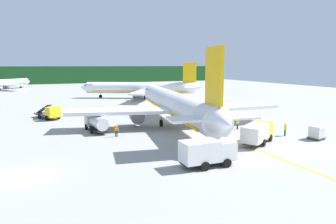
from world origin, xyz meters
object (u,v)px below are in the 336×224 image
(service_truck_baggage, at_px, (50,113))
(service_truck_catering, at_px, (96,122))
(service_truck_fuel, at_px, (258,132))
(crew_marshaller, at_px, (116,130))
(crew_loader_right, at_px, (238,123))
(service_truck_pushback, at_px, (207,151))
(cargo_container_near, at_px, (317,133))
(airliner_mid_apron, at_px, (142,88))
(airliner_foreground, at_px, (175,104))
(crew_loader_left, at_px, (285,128))

(service_truck_baggage, bearing_deg, service_truck_catering, -65.61)
(service_truck_fuel, relative_size, crew_marshaller, 3.92)
(crew_marshaller, bearing_deg, service_truck_catering, 111.99)
(service_truck_fuel, height_order, crew_loader_right, service_truck_fuel)
(crew_marshaller, bearing_deg, service_truck_fuel, -34.01)
(service_truck_pushback, bearing_deg, crew_loader_right, 44.93)
(cargo_container_near, relative_size, crew_marshaller, 1.20)
(crew_marshaller, height_order, crew_loader_right, crew_marshaller)
(service_truck_fuel, relative_size, service_truck_baggage, 0.96)
(service_truck_catering, xyz_separation_m, service_truck_pushback, (7.24, -20.15, 0.09))
(service_truck_baggage, height_order, cargo_container_near, service_truck_baggage)
(airliner_mid_apron, distance_m, service_truck_fuel, 55.72)
(service_truck_fuel, bearing_deg, crew_loader_right, 70.50)
(airliner_foreground, height_order, service_truck_fuel, airliner_foreground)
(airliner_foreground, relative_size, crew_marshaller, 24.63)
(crew_loader_right, bearing_deg, airliner_foreground, 136.31)
(service_truck_baggage, bearing_deg, service_truck_fuel, -50.50)
(service_truck_fuel, relative_size, service_truck_catering, 1.02)
(airliner_foreground, height_order, airliner_mid_apron, airliner_foreground)
(service_truck_catering, bearing_deg, service_truck_baggage, 114.39)
(cargo_container_near, bearing_deg, service_truck_pushback, -169.45)
(service_truck_fuel, bearing_deg, service_truck_baggage, 129.50)
(cargo_container_near, height_order, crew_loader_right, cargo_container_near)
(cargo_container_near, relative_size, crew_loader_left, 1.13)
(service_truck_baggage, relative_size, service_truck_catering, 1.06)
(service_truck_baggage, distance_m, cargo_container_near, 43.94)
(service_truck_catering, height_order, service_truck_pushback, service_truck_pushback)
(airliner_mid_apron, xyz_separation_m, service_truck_pushback, (-13.24, -60.59, -1.52))
(service_truck_fuel, relative_size, crew_loader_left, 3.70)
(airliner_mid_apron, xyz_separation_m, cargo_container_near, (5.57, -57.09, -2.10))
(service_truck_baggage, distance_m, service_truck_catering, 14.67)
(cargo_container_near, relative_size, crew_loader_right, 1.25)
(service_truck_fuel, distance_m, service_truck_pushback, 11.37)
(service_truck_baggage, relative_size, cargo_container_near, 3.41)
(service_truck_fuel, xyz_separation_m, service_truck_catering, (-17.46, 15.17, -0.06))
(service_truck_baggage, distance_m, crew_loader_right, 33.38)
(service_truck_catering, relative_size, service_truck_pushback, 1.19)
(service_truck_pushback, relative_size, cargo_container_near, 2.69)
(airliner_mid_apron, height_order, service_truck_baggage, airliner_mid_apron)
(service_truck_catering, bearing_deg, crew_marshaller, -68.01)
(cargo_container_near, distance_m, crew_marshaller, 26.97)
(service_truck_pushback, bearing_deg, cargo_container_near, 10.55)
(service_truck_baggage, bearing_deg, crew_loader_left, -41.89)
(service_truck_baggage, bearing_deg, crew_loader_right, -37.80)
(service_truck_pushback, xyz_separation_m, crew_marshaller, (-5.36, 15.49, -0.49))
(airliner_foreground, height_order, cargo_container_near, airliner_foreground)
(service_truck_fuel, distance_m, crew_marshaller, 18.80)
(service_truck_catering, height_order, cargo_container_near, service_truck_catering)
(service_truck_baggage, xyz_separation_m, cargo_container_near, (32.10, -30.00, -0.26))
(service_truck_catering, distance_m, service_truck_pushback, 21.41)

